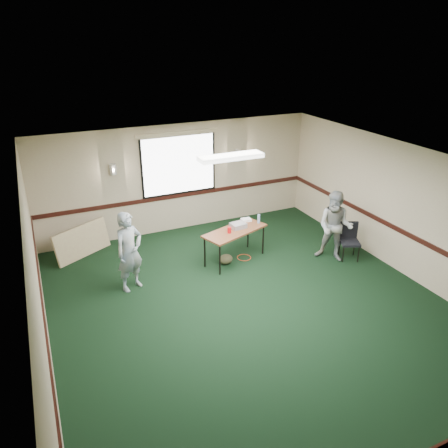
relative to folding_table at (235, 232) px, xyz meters
name	(u,v)px	position (x,y,z in m)	size (l,w,h in m)	color
ground	(253,309)	(-0.51, -1.85, -0.68)	(8.00, 8.00, 0.00)	black
room_shell	(208,193)	(-0.51, 0.27, 0.90)	(8.00, 8.02, 8.00)	tan
folding_table	(235,232)	(0.00, 0.00, 0.00)	(1.59, 1.05, 0.74)	#602C1B
projector	(238,225)	(0.12, 0.09, 0.11)	(0.32, 0.26, 0.11)	#919199
game_console	(246,220)	(0.45, 0.35, 0.08)	(0.21, 0.17, 0.05)	white
red_cup	(229,230)	(-0.17, -0.08, 0.12)	(0.09, 0.09, 0.13)	red
water_bottle	(259,219)	(0.65, 0.12, 0.16)	(0.06, 0.06, 0.20)	#82A8D5
duffel_bag	(226,259)	(-0.25, -0.08, -0.57)	(0.31, 0.24, 0.22)	#434026
cable_coil	(244,258)	(0.23, 0.00, -0.68)	(0.32, 0.32, 0.02)	red
folded_table	(82,241)	(-3.04, 1.62, -0.33)	(1.39, 0.06, 0.71)	tan
conference_chair	(349,238)	(2.40, -0.92, -0.20)	(0.53, 0.54, 0.82)	black
person_left	(129,252)	(-2.35, -0.19, 0.13)	(0.59, 0.39, 1.62)	#3D6087
person_right	(335,227)	(2.01, -0.86, 0.11)	(0.77, 0.60, 1.59)	#748AB5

